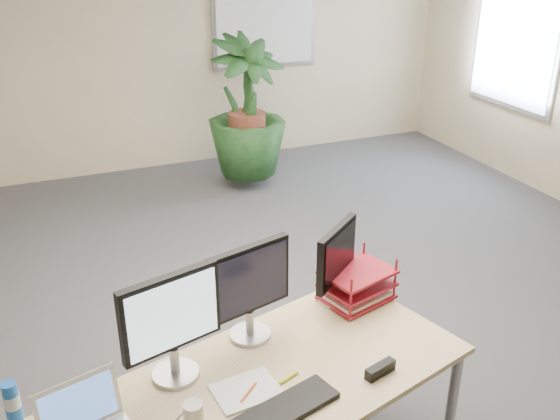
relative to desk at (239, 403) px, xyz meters
name	(u,v)px	position (x,y,z in m)	size (l,w,h in m)	color
floor	(313,353)	(0.83, 0.93, -0.62)	(8.00, 8.00, 0.00)	#404145
back_wall	(165,51)	(0.83, 4.93, 0.73)	(7.00, 0.04, 2.70)	beige
whiteboard	(265,27)	(2.03, 4.90, 0.93)	(1.30, 0.04, 0.95)	#A5A5A9
window	(516,36)	(4.30, 3.23, 0.93)	(0.04, 1.30, 1.55)	#A5A5A9
desk	(239,403)	(0.00, 0.00, 0.00)	(2.19, 1.37, 0.78)	tan
floor_plant	(247,120)	(1.44, 3.92, 0.13)	(0.84, 0.84, 1.50)	#123316
monitor_left	(171,321)	(-0.26, 0.10, 0.46)	(0.46, 0.21, 0.52)	#A6A7AB
monitor_right	(249,286)	(0.15, 0.25, 0.45)	(0.44, 0.20, 0.50)	#A6A7AB
monitor_dark	(337,260)	(0.68, 0.37, 0.42)	(0.34, 0.27, 0.45)	#A6A7AB
keyboard	(285,409)	(0.11, -0.30, 0.18)	(0.48, 0.16, 0.03)	black
coffee_mug	(192,413)	(-0.27, -0.22, 0.21)	(0.12, 0.08, 0.09)	silver
spiral_notebook	(246,391)	(0.00, -0.12, 0.17)	(0.28, 0.21, 0.01)	white
orange_pen	(249,392)	(0.00, -0.15, 0.18)	(0.01, 0.01, 0.13)	#F44D1B
yellow_highlighter	(289,378)	(0.20, -0.12, 0.17)	(0.01, 0.01, 0.11)	yellow
water_bottle	(14,410)	(-0.92, -0.01, 0.29)	(0.06, 0.06, 0.25)	silver
letter_tray	(357,287)	(0.80, 0.35, 0.24)	(0.42, 0.36, 0.17)	maroon
stapler	(380,369)	(0.60, -0.25, 0.19)	(0.16, 0.04, 0.05)	black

